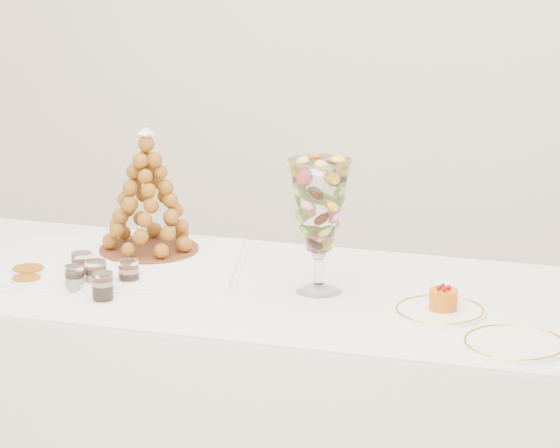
% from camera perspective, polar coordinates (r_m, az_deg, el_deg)
% --- Properties ---
extents(buffet_table, '(2.13, 0.90, 0.80)m').
position_cam_1_polar(buffet_table, '(3.78, -1.58, -8.39)').
color(buffet_table, white).
rests_on(buffet_table, ground).
extents(lace_tray, '(0.72, 0.59, 0.02)m').
position_cam_1_polar(lace_tray, '(3.81, -6.62, -1.67)').
color(lace_tray, white).
rests_on(lace_tray, buffet_table).
extents(macaron_vase, '(0.17, 0.17, 0.36)m').
position_cam_1_polar(macaron_vase, '(3.51, 1.70, 0.74)').
color(macaron_vase, white).
rests_on(macaron_vase, buffet_table).
extents(cake_plate, '(0.24, 0.24, 0.01)m').
position_cam_1_polar(cake_plate, '(3.43, 6.89, -3.76)').
color(cake_plate, white).
rests_on(cake_plate, buffet_table).
extents(spare_plate, '(0.25, 0.25, 0.01)m').
position_cam_1_polar(spare_plate, '(3.24, 10.05, -5.11)').
color(spare_plate, white).
rests_on(spare_plate, buffet_table).
extents(verrine_a, '(0.07, 0.07, 0.08)m').
position_cam_1_polar(verrine_a, '(3.70, -8.52, -1.82)').
color(verrine_a, white).
rests_on(verrine_a, buffet_table).
extents(verrine_b, '(0.07, 0.07, 0.08)m').
position_cam_1_polar(verrine_b, '(3.63, -7.93, -2.17)').
color(verrine_b, white).
rests_on(verrine_b, buffet_table).
extents(verrine_c, '(0.07, 0.07, 0.08)m').
position_cam_1_polar(verrine_c, '(3.63, -6.52, -2.12)').
color(verrine_c, white).
rests_on(verrine_c, buffet_table).
extents(verrine_d, '(0.05, 0.05, 0.07)m').
position_cam_1_polar(verrine_d, '(3.62, -8.83, -2.31)').
color(verrine_d, white).
rests_on(verrine_d, buffet_table).
extents(verrine_e, '(0.07, 0.07, 0.07)m').
position_cam_1_polar(verrine_e, '(3.53, -7.64, -2.67)').
color(verrine_e, white).
rests_on(verrine_e, buffet_table).
extents(ramekin_back, '(0.10, 0.10, 0.03)m').
position_cam_1_polar(ramekin_back, '(3.74, -10.77, -2.12)').
color(ramekin_back, white).
rests_on(ramekin_back, buffet_table).
extents(ramekin_front, '(0.09, 0.09, 0.03)m').
position_cam_1_polar(ramekin_front, '(3.67, -10.84, -2.50)').
color(ramekin_front, white).
rests_on(ramekin_front, buffet_table).
extents(croquembouche, '(0.29, 0.29, 0.36)m').
position_cam_1_polar(croquembouche, '(3.85, -5.72, 1.41)').
color(croquembouche, brown).
rests_on(croquembouche, lace_tray).
extents(mousse_cake, '(0.07, 0.07, 0.06)m').
position_cam_1_polar(mousse_cake, '(3.43, 7.04, -3.22)').
color(mousse_cake, '#CD5609').
rests_on(mousse_cake, cake_plate).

